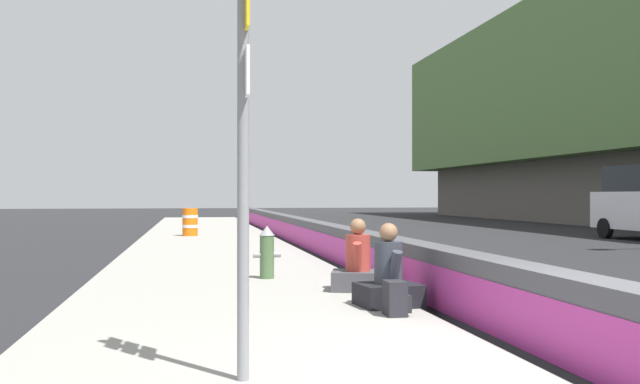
{
  "coord_description": "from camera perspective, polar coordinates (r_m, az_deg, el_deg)",
  "views": [
    {
      "loc": [
        -4.94,
        3.22,
        1.53
      ],
      "look_at": [
        8.0,
        0.82,
        1.59
      ],
      "focal_mm": 39.09,
      "sensor_mm": 36.0,
      "label": 1
    }
  ],
  "objects": [
    {
      "name": "route_sign_post",
      "position": [
        5.31,
        -6.24,
        7.36
      ],
      "size": [
        0.44,
        0.09,
        3.6
      ],
      "color": "gray",
      "rests_on": "sidewalk_strip"
    },
    {
      "name": "fire_hydrant",
      "position": [
        11.71,
        -4.37,
        -4.89
      ],
      "size": [
        0.26,
        0.46,
        0.88
      ],
      "color": "#47663D",
      "rests_on": "sidewalk_strip"
    },
    {
      "name": "seated_person_middle",
      "position": [
        10.26,
        3.12,
        -6.21
      ],
      "size": [
        0.82,
        0.9,
        1.05
      ],
      "color": "#424247",
      "rests_on": "sidewalk_strip"
    },
    {
      "name": "seated_person_foreground",
      "position": [
        8.84,
        5.62,
        -7.18
      ],
      "size": [
        0.73,
        0.83,
        1.04
      ],
      "color": "black",
      "rests_on": "sidewalk_strip"
    },
    {
      "name": "backpack",
      "position": [
        8.17,
        6.22,
        -8.68
      ],
      "size": [
        0.32,
        0.28,
        0.4
      ],
      "color": "#232328",
      "rests_on": "sidewalk_strip"
    },
    {
      "name": "jersey_barrier",
      "position": [
        6.0,
        22.59,
        -10.86
      ],
      "size": [
        76.0,
        0.45,
        0.85
      ],
      "color": "#47474C",
      "rests_on": "ground_plane"
    },
    {
      "name": "construction_barrel",
      "position": [
        24.35,
        -10.59,
        -2.42
      ],
      "size": [
        0.54,
        0.54,
        0.95
      ],
      "color": "orange",
      "rests_on": "sidewalk_strip"
    }
  ]
}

